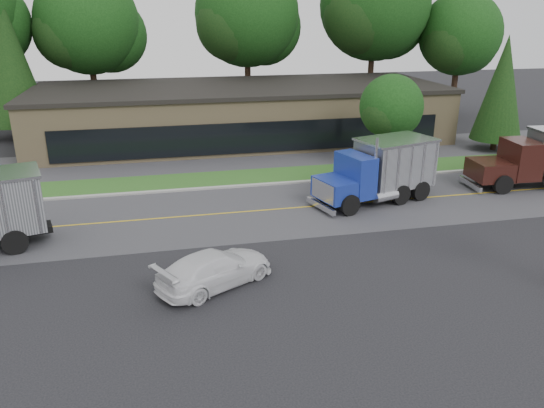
{
  "coord_description": "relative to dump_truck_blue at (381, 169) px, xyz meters",
  "views": [
    {
      "loc": [
        -4.85,
        -16.63,
        9.93
      ],
      "look_at": [
        -0.05,
        5.08,
        1.8
      ],
      "focal_mm": 35.0,
      "sensor_mm": 36.0,
      "label": 1
    }
  ],
  "objects": [
    {
      "name": "evergreen_left",
      "position": [
        -22.98,
        20.74,
        4.89
      ],
      "size": [
        5.35,
        5.35,
        12.17
      ],
      "color": "#382619",
      "rests_on": "ground"
    },
    {
      "name": "curb",
      "position": [
        -6.98,
        3.94,
        -1.8
      ],
      "size": [
        60.0,
        0.3,
        0.12
      ],
      "primitive_type": "cube",
      "color": "#9E9E99",
      "rests_on": "ground"
    },
    {
      "name": "tree_far_e",
      "position": [
        17.14,
        21.84,
        5.69
      ],
      "size": [
        8.23,
        7.75,
        11.74
      ],
      "color": "#382619",
      "rests_on": "ground"
    },
    {
      "name": "road",
      "position": [
        -6.98,
        -0.26,
        -1.8
      ],
      "size": [
        60.0,
        8.0,
        0.02
      ],
      "primitive_type": "cube",
      "color": "#535358",
      "rests_on": "ground"
    },
    {
      "name": "grass_verge",
      "position": [
        -6.98,
        5.74,
        -1.8
      ],
      "size": [
        60.0,
        3.4,
        0.03
      ],
      "primitive_type": "cube",
      "color": "#29561D",
      "rests_on": "ground"
    },
    {
      "name": "tree_far_c",
      "position": [
        -2.83,
        24.86,
        7.38
      ],
      "size": [
        10.08,
        9.49,
        14.38
      ],
      "color": "#382619",
      "rests_on": "ground"
    },
    {
      "name": "evergreen_right",
      "position": [
        13.02,
        8.74,
        2.81
      ],
      "size": [
        3.69,
        3.69,
        8.38
      ],
      "color": "#382619",
      "rests_on": "ground"
    },
    {
      "name": "ground",
      "position": [
        -6.98,
        -9.26,
        -1.8
      ],
      "size": [
        140.0,
        140.0,
        0.0
      ],
      "primitive_type": "plane",
      "color": "#2B2B30",
      "rests_on": "ground"
    },
    {
      "name": "strip_mall",
      "position": [
        -4.98,
        16.74,
        0.2
      ],
      "size": [
        32.0,
        12.0,
        4.0
      ],
      "primitive_type": "cube",
      "color": "tan",
      "rests_on": "ground"
    },
    {
      "name": "tree_verge",
      "position": [
        3.08,
        5.79,
        2.14
      ],
      "size": [
        4.34,
        4.09,
        6.19
      ],
      "color": "#382619",
      "rests_on": "ground"
    },
    {
      "name": "tree_far_d",
      "position": [
        9.18,
        23.87,
        8.17
      ],
      "size": [
        10.94,
        10.3,
        15.61
      ],
      "color": "#382619",
      "rests_on": "ground"
    },
    {
      "name": "dump_truck_blue",
      "position": [
        0.0,
        0.0,
        0.0
      ],
      "size": [
        7.2,
        4.32,
        3.36
      ],
      "rotation": [
        0.0,
        0.0,
        3.42
      ],
      "color": "black",
      "rests_on": "ground"
    },
    {
      "name": "rally_car",
      "position": [
        -10.04,
        -7.74,
        -1.11
      ],
      "size": [
        5.08,
        4.02,
        1.38
      ],
      "primitive_type": "imported",
      "rotation": [
        0.0,
        0.0,
        2.09
      ],
      "color": "white",
      "rests_on": "ground"
    },
    {
      "name": "tree_far_b",
      "position": [
        -16.84,
        24.85,
        6.75
      ],
      "size": [
        9.39,
        8.83,
        13.39
      ],
      "color": "#382619",
      "rests_on": "ground"
    },
    {
      "name": "center_line",
      "position": [
        -6.98,
        -0.26,
        -1.8
      ],
      "size": [
        60.0,
        0.12,
        0.01
      ],
      "primitive_type": "cube",
      "color": "gold",
      "rests_on": "ground"
    },
    {
      "name": "far_parking",
      "position": [
        -6.98,
        10.74,
        -1.8
      ],
      "size": [
        60.0,
        7.0,
        0.02
      ],
      "primitive_type": "cube",
      "color": "#535358",
      "rests_on": "ground"
    }
  ]
}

